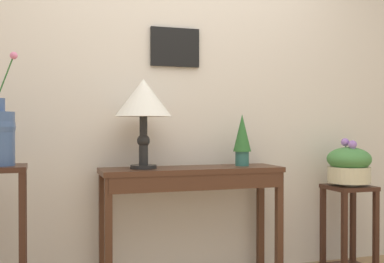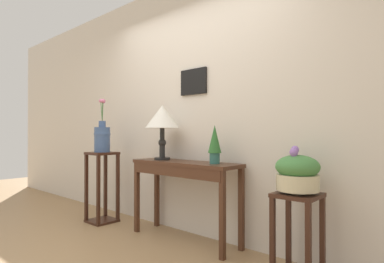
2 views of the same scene
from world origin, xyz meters
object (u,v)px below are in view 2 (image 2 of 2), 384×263
Objects in this scene: potted_plant_on_console at (215,143)px; pedestal_stand_right at (298,236)px; console_table at (183,174)px; table_lamp at (162,119)px; pedestal_stand_left at (102,187)px; flower_vase_tall_left at (102,136)px; planter_bowl_wide_right at (297,173)px.

potted_plant_on_console is 1.07m from pedestal_stand_right.
table_lamp is (-0.33, 0.02, 0.57)m from console_table.
flower_vase_tall_left reaches higher than pedestal_stand_left.
planter_bowl_wide_right is (0.83, -0.07, -0.21)m from potted_plant_on_console.
table_lamp is at bearing 177.91° from planter_bowl_wide_right.
potted_plant_on_console is 1.04× the size of planter_bowl_wide_right.
pedestal_stand_left is at bearing -172.77° from potted_plant_on_console.
table_lamp is 0.69× the size of pedestal_stand_left.
console_table is 1.44× the size of pedestal_stand_left.
flower_vase_tall_left is 2.51m from pedestal_stand_right.
table_lamp is 1.68× the size of planter_bowl_wide_right.
pedestal_stand_left is 0.62m from flower_vase_tall_left.
table_lamp is 0.91m from flower_vase_tall_left.
console_table is at bearing 7.81° from flower_vase_tall_left.
potted_plant_on_console is 1.69m from pedestal_stand_left.
console_table is 1.27m from flower_vase_tall_left.
pedestal_stand_right is at bearing 3.13° from flower_vase_tall_left.
table_lamp is at bearing 177.92° from pedestal_stand_right.
planter_bowl_wide_right is at bearing -2.09° from table_lamp.
table_lamp is 1.79m from pedestal_stand_right.
flower_vase_tall_left reaches higher than pedestal_stand_right.
pedestal_stand_left is at bearing -176.87° from planter_bowl_wide_right.
pedestal_stand_right is at bearing -1.60° from console_table.
pedestal_stand_left is (-0.87, -0.19, -0.81)m from table_lamp.
flower_vase_tall_left reaches higher than console_table.
console_table is at bearing 178.38° from planter_bowl_wide_right.
pedestal_stand_left is (-1.20, -0.17, -0.24)m from console_table.
console_table is 1.86× the size of flower_vase_tall_left.
pedestal_stand_left reaches higher than console_table.
pedestal_stand_right is (1.53, -0.06, -0.92)m from table_lamp.
console_table is 0.66m from table_lamp.
potted_plant_on_console is 0.57× the size of pedestal_stand_right.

